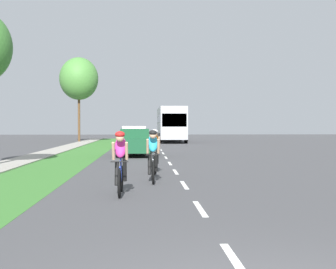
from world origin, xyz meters
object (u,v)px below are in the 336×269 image
cyclist_lead (120,162)px  cyclist_trailing (153,155)px  bus_silver (171,123)px  cyclist_distant (154,151)px  street_tree_far (79,79)px  sedan_dark_green (135,142)px  pickup_white (134,136)px

cyclist_lead → cyclist_trailing: 2.61m
cyclist_trailing → bus_silver: 33.83m
cyclist_lead → bus_silver: bearing=84.8°
cyclist_distant → street_tree_far: street_tree_far is taller
cyclist_lead → cyclist_distant: (0.95, 5.11, 0.00)m
cyclist_distant → street_tree_far: size_ratio=0.20×
cyclist_trailing → street_tree_far: 34.74m
cyclist_distant → cyclist_trailing: bearing=-92.3°
cyclist_distant → bus_silver: 31.19m
sedan_dark_green → street_tree_far: size_ratio=0.50×
sedan_dark_green → bus_silver: bus_silver is taller
sedan_dark_green → cyclist_lead: bearing=-90.3°
cyclist_trailing → street_tree_far: (-6.91, 33.58, 5.64)m
cyclist_lead → cyclist_trailing: size_ratio=1.00×
cyclist_trailing → sedan_dark_green: cyclist_trailing is taller
pickup_white → street_tree_far: size_ratio=0.59×
bus_silver → pickup_white: bearing=-108.3°
sedan_dark_green → pickup_white: pickup_white is taller
cyclist_lead → bus_silver: (3.32, 36.19, 1.17)m
cyclist_lead → sedan_dark_green: (0.07, 14.44, -0.04)m
cyclist_distant → pickup_white: size_ratio=0.34×
street_tree_far → sedan_dark_green: bearing=-74.1°
cyclist_trailing → bus_silver: size_ratio=0.15×
cyclist_lead → pickup_white: size_ratio=0.34×
cyclist_trailing → cyclist_distant: 2.64m
pickup_white → bus_silver: bus_silver is taller
cyclist_distant → bus_silver: (2.37, 31.08, 1.17)m
bus_silver → street_tree_far: size_ratio=1.34×
cyclist_lead → cyclist_trailing: bearing=71.1°
sedan_dark_green → bus_silver: (3.26, 21.75, 1.21)m
cyclist_distant → street_tree_far: 32.22m
pickup_white → bus_silver: 11.30m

